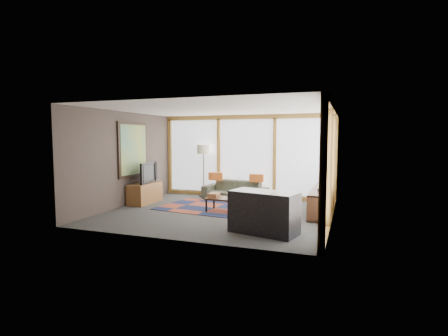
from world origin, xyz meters
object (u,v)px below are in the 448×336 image
(bookshelf, at_px, (321,201))
(floor_lamp, at_px, (204,171))
(television, at_px, (146,173))
(sofa, at_px, (235,190))
(bar_counter, at_px, (264,212))
(coffee_table, at_px, (228,205))
(tv_console, at_px, (145,193))

(bookshelf, bearing_deg, floor_lamp, 161.48)
(television, bearing_deg, sofa, -64.58)
(bookshelf, relative_size, bar_counter, 1.83)
(bookshelf, bearing_deg, bar_counter, -110.99)
(sofa, bearing_deg, coffee_table, -70.40)
(bookshelf, xyz_separation_m, tv_console, (-4.89, -0.42, -0.01))
(sofa, bearing_deg, bookshelf, -14.81)
(sofa, height_order, television, television)
(bookshelf, bearing_deg, sofa, 158.31)
(sofa, height_order, tv_console, tv_console)
(tv_console, bearing_deg, bar_counter, -26.24)
(sofa, distance_m, bar_counter, 3.84)
(bar_counter, bearing_deg, coffee_table, 142.71)
(tv_console, bearing_deg, television, 77.49)
(bookshelf, relative_size, tv_console, 2.08)
(floor_lamp, xyz_separation_m, tv_console, (-1.12, -1.68, -0.54))
(floor_lamp, height_order, bar_counter, floor_lamp)
(coffee_table, height_order, tv_console, tv_console)
(coffee_table, xyz_separation_m, bar_counter, (1.31, -1.61, 0.24))
(floor_lamp, relative_size, tv_console, 1.43)
(floor_lamp, distance_m, coffee_table, 2.64)
(bar_counter, bearing_deg, floor_lamp, 141.59)
(bar_counter, bearing_deg, tv_console, 167.29)
(coffee_table, height_order, television, television)
(television, bearing_deg, tv_console, 160.33)
(bookshelf, bearing_deg, television, -175.48)
(sofa, relative_size, tv_console, 1.68)
(sofa, xyz_separation_m, floor_lamp, (-1.13, 0.21, 0.55))
(coffee_table, distance_m, bar_counter, 2.09)
(tv_console, bearing_deg, sofa, 33.15)
(sofa, relative_size, floor_lamp, 1.18)
(bookshelf, height_order, tv_console, bookshelf)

